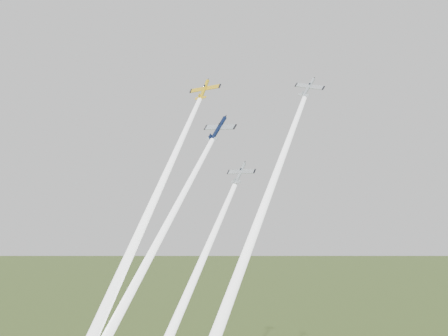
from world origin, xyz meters
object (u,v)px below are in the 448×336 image
Objects in this scene: plane_yellow at (204,90)px; plane_navy at (218,128)px; plane_silver_right at (308,87)px; plane_silver_low at (240,173)px.

plane_navy is at bearing -41.55° from plane_yellow.
plane_yellow is 1.20× the size of plane_silver_right.
plane_silver_right is (24.61, -3.85, -2.00)m from plane_yellow.
plane_navy is 1.27× the size of plane_silver_low.
plane_yellow reaches higher than plane_navy.
plane_yellow is 13.86m from plane_navy.
plane_yellow is 1.20× the size of plane_silver_low.
plane_silver_right is at bearing 30.20° from plane_navy.
plane_yellow is at bearing 154.57° from plane_silver_low.
plane_silver_low is at bearing -138.31° from plane_silver_right.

